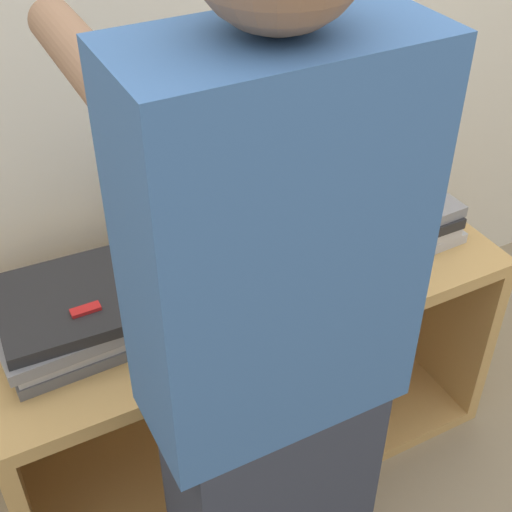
# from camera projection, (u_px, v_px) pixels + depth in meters

# --- Properties ---
(ground_plane) EXTENTS (12.00, 12.00, 0.00)m
(ground_plane) POSITION_uv_depth(u_px,v_px,m) (288.00, 506.00, 1.85)
(ground_plane) COLOR gray
(cart) EXTENTS (1.25, 0.52, 0.58)m
(cart) POSITION_uv_depth(u_px,v_px,m) (232.00, 349.00, 1.90)
(cart) COLOR tan
(cart) RESTS_ON ground_plane
(laptop_open) EXTENTS (0.35, 0.40, 0.26)m
(laptop_open) POSITION_uv_depth(u_px,v_px,m) (228.00, 245.00, 1.69)
(laptop_open) COLOR gray
(laptop_open) RESTS_ON cart
(laptop_stack_left) EXTENTS (0.38, 0.30, 0.11)m
(laptop_stack_left) POSITION_uv_depth(u_px,v_px,m) (82.00, 312.00, 1.50)
(laptop_stack_left) COLOR slate
(laptop_stack_left) RESTS_ON cart
(laptop_stack_right) EXTENTS (0.37, 0.29, 0.11)m
(laptop_stack_right) POSITION_uv_depth(u_px,v_px,m) (375.00, 218.00, 1.78)
(laptop_stack_right) COLOR #B7B7BC
(laptop_stack_right) RESTS_ON cart
(person) EXTENTS (0.40, 0.52, 1.56)m
(person) POSITION_uv_depth(u_px,v_px,m) (269.00, 382.00, 1.15)
(person) COLOR #2D3342
(person) RESTS_ON ground_plane
(inventory_tag) EXTENTS (0.06, 0.02, 0.01)m
(inventory_tag) POSITION_uv_depth(u_px,v_px,m) (86.00, 310.00, 1.42)
(inventory_tag) COLOR red
(inventory_tag) RESTS_ON laptop_stack_left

